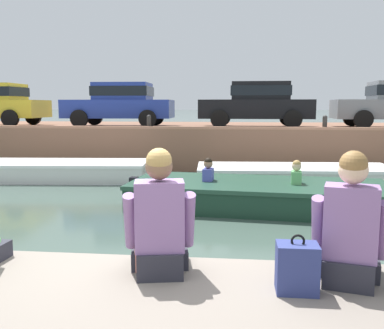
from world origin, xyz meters
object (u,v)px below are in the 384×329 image
at_px(car_left_inner_blue, 121,103).
at_px(boat_moored_west_white, 49,171).
at_px(mooring_bollard_mid, 149,121).
at_px(motorboat_passing, 269,195).
at_px(boat_moored_central_white, 304,175).
at_px(mooring_bollard_east, 325,122).
at_px(person_seated_middle, 350,233).
at_px(car_centre_black, 257,103).
at_px(bottle_drink, 139,260).
at_px(person_seated_right, 160,226).
at_px(backpack_on_ledge, 297,268).

bearing_deg(car_left_inner_blue, boat_moored_west_white, -108.48).
bearing_deg(mooring_bollard_mid, motorboat_passing, -54.43).
distance_m(boat_moored_central_white, mooring_bollard_mid, 5.27).
xyz_separation_m(boat_moored_west_white, mooring_bollard_east, (8.07, 2.10, 1.34)).
height_order(boat_moored_central_white, mooring_bollard_mid, mooring_bollard_mid).
distance_m(mooring_bollard_mid, person_seated_middle, 11.28).
distance_m(boat_moored_west_white, car_centre_black, 7.27).
xyz_separation_m(mooring_bollard_east, bottle_drink, (-3.46, -10.62, -0.66)).
distance_m(motorboat_passing, car_left_inner_blue, 8.25).
distance_m(person_seated_right, person_seated_middle, 1.38).
distance_m(mooring_bollard_east, backpack_on_ledge, 11.11).
bearing_deg(car_left_inner_blue, mooring_bollard_mid, -47.45).
height_order(car_left_inner_blue, mooring_bollard_east, car_left_inner_blue).
xyz_separation_m(car_centre_black, backpack_on_ledge, (-0.27, -12.29, -1.20)).
bearing_deg(mooring_bollard_mid, person_seated_right, -77.91).
xyz_separation_m(person_seated_middle, bottle_drink, (-1.54, 0.04, -0.28)).
height_order(boat_moored_west_white, bottle_drink, bottle_drink).
height_order(boat_moored_west_white, person_seated_right, person_seated_right).
relative_size(motorboat_passing, bottle_drink, 31.46).
relative_size(bottle_drink, backpack_on_ledge, 0.50).
relative_size(car_centre_black, backpack_on_ledge, 9.53).
bearing_deg(backpack_on_ledge, mooring_bollard_east, 78.02).
relative_size(mooring_bollard_mid, person_seated_right, 0.46).
distance_m(motorboat_passing, bottle_drink, 5.90).
bearing_deg(boat_moored_central_white, mooring_bollard_east, 66.06).
bearing_deg(car_left_inner_blue, car_centre_black, -0.03).
xyz_separation_m(boat_moored_west_white, bottle_drink, (4.62, -8.52, 0.68)).
bearing_deg(bottle_drink, mooring_bollard_mid, 101.24).
height_order(boat_moored_west_white, boat_moored_central_white, boat_moored_west_white).
height_order(boat_moored_west_white, mooring_bollard_east, mooring_bollard_east).
height_order(car_left_inner_blue, bottle_drink, car_left_inner_blue).
distance_m(car_left_inner_blue, car_centre_black, 4.86).
relative_size(motorboat_passing, car_centre_black, 1.65).
distance_m(car_centre_black, person_seated_right, 12.17).
bearing_deg(car_left_inner_blue, backpack_on_ledge, -69.53).
relative_size(car_left_inner_blue, backpack_on_ledge, 9.49).
bearing_deg(backpack_on_ledge, motorboat_passing, 87.41).
height_order(boat_moored_west_white, mooring_bollard_mid, mooring_bollard_mid).
bearing_deg(mooring_bollard_mid, backpack_on_ledge, -73.25).
distance_m(person_seated_right, backpack_on_ledge, 1.03).
distance_m(boat_moored_central_white, mooring_bollard_east, 2.61).
xyz_separation_m(boat_moored_central_white, person_seated_right, (-2.39, -8.59, 0.98)).
distance_m(mooring_bollard_east, person_seated_right, 11.13).
relative_size(car_centre_black, bottle_drink, 19.05).
height_order(car_left_inner_blue, backpack_on_ledge, car_left_inner_blue).
bearing_deg(car_centre_black, person_seated_right, -95.98).
bearing_deg(person_seated_right, person_seated_middle, -1.59).
bearing_deg(car_centre_black, bottle_drink, -96.75).
bearing_deg(mooring_bollard_mid, bottle_drink, -78.76).
height_order(car_centre_black, bottle_drink, car_centre_black).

